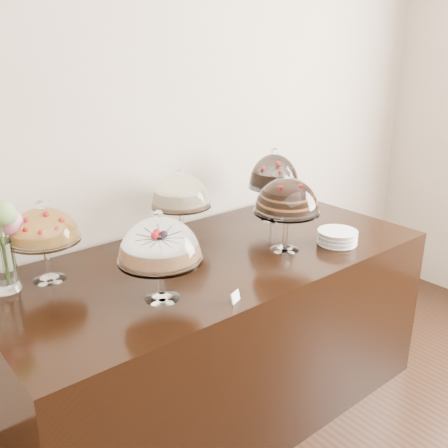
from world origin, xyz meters
TOP-DOWN VIEW (x-y plane):
  - wall_back at (0.00, 3.00)m, footprint 5.00×0.04m
  - display_counter at (0.17, 2.45)m, footprint 2.20×1.00m
  - cake_stand_sugar_sponge at (-0.29, 2.25)m, footprint 0.34×0.34m
  - cake_stand_choco_layer at (0.48, 2.29)m, footprint 0.33×0.33m
  - cake_stand_cheesecake at (0.17, 2.77)m, footprint 0.32×0.32m
  - cake_stand_dark_choco at (0.76, 2.67)m, footprint 0.30×0.30m
  - cake_stand_fruit_tart at (-0.58, 2.72)m, footprint 0.31×0.31m
  - plate_stack at (0.75, 2.17)m, footprint 0.20×0.20m
  - price_card_left at (-0.08, 2.03)m, footprint 0.06×0.04m

SIDE VIEW (x-z plane):
  - display_counter at x=0.17m, z-range 0.00..0.90m
  - price_card_left at x=-0.08m, z-range 0.90..0.94m
  - plate_stack at x=0.75m, z-range 0.90..0.97m
  - cake_stand_fruit_tart at x=-0.58m, z-range 0.96..1.33m
  - cake_stand_sugar_sponge at x=-0.29m, z-range 0.95..1.34m
  - cake_stand_cheesecake at x=0.17m, z-range 0.96..1.34m
  - cake_stand_choco_layer at x=0.48m, z-range 0.97..1.38m
  - cake_stand_dark_choco at x=0.76m, z-range 0.96..1.40m
  - wall_back at x=0.00m, z-range 0.00..3.00m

